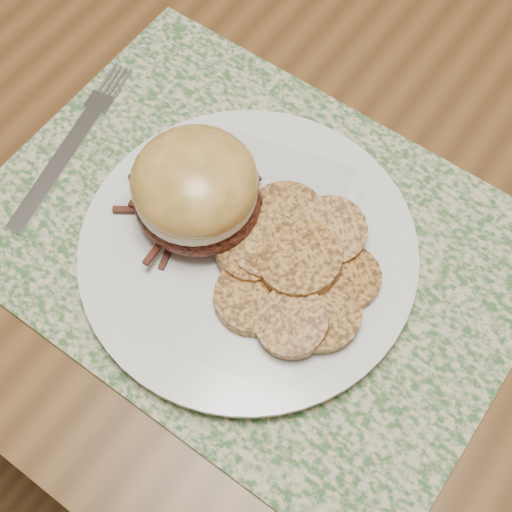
{
  "coord_description": "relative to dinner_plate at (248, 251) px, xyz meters",
  "views": [
    {
      "loc": [
        -0.12,
        -0.42,
        1.28
      ],
      "look_at": [
        -0.26,
        -0.22,
        0.79
      ],
      "focal_mm": 50.0,
      "sensor_mm": 36.0,
      "label": 1
    }
  ],
  "objects": [
    {
      "name": "placemat",
      "position": [
        -0.0,
        0.01,
        -0.01
      ],
      "size": [
        0.45,
        0.33,
        0.0
      ],
      "primitive_type": "cube",
      "color": "#365D30",
      "rests_on": "dining_table"
    },
    {
      "name": "pork_sandwich",
      "position": [
        -0.05,
        0.0,
        0.05
      ],
      "size": [
        0.12,
        0.12,
        0.08
      ],
      "rotation": [
        0.0,
        0.0,
        0.23
      ],
      "color": "black",
      "rests_on": "dinner_plate"
    },
    {
      "name": "dinner_plate",
      "position": [
        0.0,
        0.0,
        0.0
      ],
      "size": [
        0.26,
        0.26,
        0.02
      ],
      "primitive_type": "cylinder",
      "color": "silver",
      "rests_on": "placemat"
    },
    {
      "name": "ground",
      "position": [
        0.28,
        0.21,
        -0.76
      ],
      "size": [
        3.5,
        3.5,
        0.0
      ],
      "primitive_type": "plane",
      "color": "brown",
      "rests_on": "ground"
    },
    {
      "name": "roasted_potatoes",
      "position": [
        0.04,
        0.0,
        0.02
      ],
      "size": [
        0.14,
        0.17,
        0.03
      ],
      "color": "#B37734",
      "rests_on": "dinner_plate"
    },
    {
      "name": "fork",
      "position": [
        -0.19,
        -0.0,
        -0.01
      ],
      "size": [
        0.06,
        0.19,
        0.0
      ],
      "rotation": [
        0.0,
        0.0,
        0.21
      ],
      "color": "silver",
      "rests_on": "placemat"
    }
  ]
}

